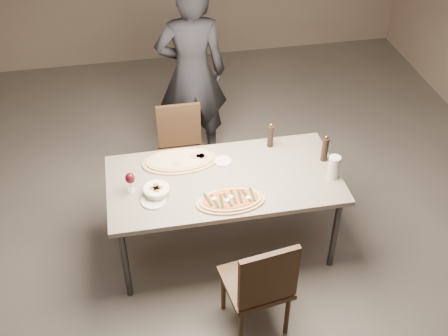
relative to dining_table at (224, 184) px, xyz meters
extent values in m
plane|color=#5E5751|center=(0.00, 0.00, -0.69)|extent=(7.00, 7.00, 0.00)
cube|color=gray|center=(0.00, 0.00, 0.04)|extent=(1.80, 0.90, 0.04)
cylinder|color=#333335|center=(-0.82, -0.37, -0.34)|extent=(0.05, 0.05, 0.71)
cylinder|color=#333335|center=(0.82, -0.37, -0.34)|extent=(0.05, 0.05, 0.71)
cylinder|color=#333335|center=(-0.82, 0.37, -0.34)|extent=(0.05, 0.05, 0.71)
cylinder|color=#333335|center=(0.82, 0.37, -0.34)|extent=(0.05, 0.05, 0.71)
ellipsoid|color=white|center=(-0.12, -0.26, 0.10)|extent=(0.04, 0.04, 0.01)
ellipsoid|color=white|center=(-0.03, -0.29, 0.10)|extent=(0.04, 0.04, 0.01)
ellipsoid|color=white|center=(0.13, -0.29, 0.10)|extent=(0.04, 0.04, 0.01)
ellipsoid|color=white|center=(0.00, -0.26, 0.10)|extent=(0.04, 0.04, 0.01)
cube|color=black|center=(-0.17, -0.26, 0.09)|extent=(0.05, 0.15, 0.01)
cube|color=black|center=(-0.12, -0.29, 0.09)|extent=(0.05, 0.15, 0.01)
cube|color=black|center=(-0.08, -0.30, 0.09)|extent=(0.03, 0.15, 0.01)
cube|color=black|center=(-0.03, -0.29, 0.09)|extent=(0.05, 0.15, 0.01)
cube|color=black|center=(0.02, -0.27, 0.09)|extent=(0.03, 0.15, 0.01)
cube|color=black|center=(0.07, -0.27, 0.09)|extent=(0.02, 0.15, 0.01)
cube|color=black|center=(0.11, -0.27, 0.09)|extent=(0.06, 0.15, 0.01)
cube|color=black|center=(0.16, -0.27, 0.09)|extent=(0.02, 0.15, 0.01)
cylinder|color=tan|center=(-0.19, 0.28, 0.09)|extent=(0.07, 0.07, 0.00)
cylinder|color=tan|center=(-0.34, 0.20, 0.09)|extent=(0.07, 0.07, 0.00)
cylinder|color=tan|center=(-0.14, 0.27, 0.09)|extent=(0.07, 0.07, 0.00)
cylinder|color=tan|center=(-0.13, 0.26, 0.09)|extent=(0.07, 0.07, 0.00)
cylinder|color=#F9EECA|center=(-0.53, -0.10, 0.09)|extent=(0.17, 0.17, 0.07)
torus|color=#F9EECA|center=(-0.53, -0.10, 0.11)|extent=(0.20, 0.20, 0.03)
cube|color=#A47142|center=(-0.51, -0.10, 0.11)|extent=(0.06, 0.06, 0.04)
cube|color=#A47142|center=(-0.53, -0.07, 0.11)|extent=(0.06, 0.06, 0.04)
cube|color=#A47142|center=(-0.55, -0.10, 0.11)|extent=(0.06, 0.06, 0.04)
cube|color=#A47142|center=(-0.53, -0.12, 0.11)|extent=(0.06, 0.06, 0.04)
cylinder|color=white|center=(0.03, 0.20, 0.06)|extent=(0.14, 0.14, 0.02)
cylinder|color=gold|center=(0.03, 0.20, 0.07)|extent=(0.10, 0.10, 0.00)
cylinder|color=black|center=(0.45, 0.34, 0.15)|extent=(0.05, 0.05, 0.18)
cylinder|color=black|center=(0.45, 0.34, 0.25)|extent=(0.06, 0.06, 0.02)
sphere|color=gold|center=(0.45, 0.34, 0.27)|extent=(0.02, 0.02, 0.02)
cylinder|color=black|center=(0.83, 0.08, 0.15)|extent=(0.05, 0.05, 0.19)
cylinder|color=black|center=(0.83, 0.08, 0.26)|extent=(0.06, 0.06, 0.02)
sphere|color=gold|center=(0.83, 0.08, 0.28)|extent=(0.02, 0.02, 0.02)
cylinder|color=silver|center=(0.83, -0.14, 0.15)|extent=(0.09, 0.09, 0.19)
cylinder|color=silver|center=(-0.71, -0.01, 0.06)|extent=(0.06, 0.06, 0.01)
cylinder|color=silver|center=(-0.71, -0.01, 0.10)|extent=(0.01, 0.01, 0.08)
ellipsoid|color=#450912|center=(-0.71, -0.01, 0.18)|extent=(0.07, 0.07, 0.09)
cylinder|color=white|center=(-0.56, -0.17, 0.06)|extent=(0.19, 0.19, 0.01)
cube|color=#3E291A|center=(0.08, -0.79, -0.27)|extent=(0.50, 0.50, 0.04)
cylinder|color=#3E291A|center=(-0.07, -0.99, -0.49)|extent=(0.04, 0.04, 0.41)
cylinder|color=#3E291A|center=(0.28, -0.94, -0.49)|extent=(0.04, 0.04, 0.41)
cylinder|color=#3E291A|center=(-0.13, -0.64, -0.49)|extent=(0.04, 0.04, 0.41)
cylinder|color=#3E291A|center=(0.23, -0.59, -0.49)|extent=(0.04, 0.04, 0.41)
cube|color=#3E291A|center=(0.11, -0.98, 0.00)|extent=(0.42, 0.10, 0.46)
cube|color=#3E291A|center=(-0.24, 0.73, -0.29)|extent=(0.42, 0.42, 0.04)
cylinder|color=#3E291A|center=(-0.07, 0.89, -0.50)|extent=(0.03, 0.03, 0.39)
cylinder|color=#3E291A|center=(-0.41, 0.90, -0.50)|extent=(0.03, 0.03, 0.39)
cylinder|color=#3E291A|center=(-0.07, 0.55, -0.50)|extent=(0.03, 0.03, 0.39)
cylinder|color=#3E291A|center=(-0.41, 0.56, -0.50)|extent=(0.03, 0.03, 0.39)
cube|color=#3E291A|center=(-0.24, 0.91, -0.03)|extent=(0.40, 0.04, 0.43)
imported|color=black|center=(-0.05, 1.37, 0.22)|extent=(0.68, 0.46, 1.83)
camera|label=1|loc=(-0.63, -3.27, 2.83)|focal=45.00mm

